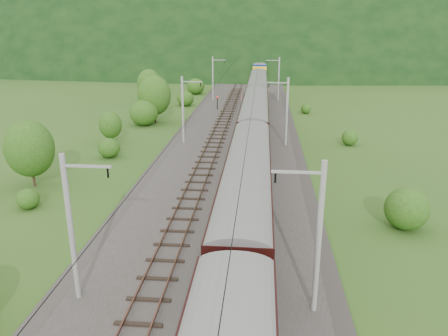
{
  "coord_description": "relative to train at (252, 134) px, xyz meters",
  "views": [
    {
      "loc": [
        3.3,
        -19.22,
        14.22
      ],
      "look_at": [
        0.22,
        15.59,
        2.6
      ],
      "focal_mm": 35.0,
      "sensor_mm": 36.0,
      "label": 1
    }
  ],
  "objects": [
    {
      "name": "ground",
      "position": [
        -2.4,
        -22.47,
        -3.89
      ],
      "size": [
        600.0,
        600.0,
        0.0
      ],
      "primitive_type": "plane",
      "color": "#264F18",
      "rests_on": "ground"
    },
    {
      "name": "railbed",
      "position": [
        -2.4,
        -12.47,
        -3.74
      ],
      "size": [
        14.0,
        220.0,
        0.3
      ],
      "primitive_type": "cube",
      "color": "#38332D",
      "rests_on": "ground"
    },
    {
      "name": "track_left",
      "position": [
        -4.8,
        -12.47,
        -3.52
      ],
      "size": [
        2.4,
        220.0,
        0.27
      ],
      "color": "brown",
      "rests_on": "railbed"
    },
    {
      "name": "track_right",
      "position": [
        -0.0,
        -12.47,
        -3.52
      ],
      "size": [
        2.4,
        220.0,
        0.27
      ],
      "color": "brown",
      "rests_on": "railbed"
    },
    {
      "name": "catenary_left",
      "position": [
        -8.52,
        9.53,
        0.61
      ],
      "size": [
        2.54,
        192.28,
        8.0
      ],
      "color": "gray",
      "rests_on": "railbed"
    },
    {
      "name": "catenary_right",
      "position": [
        3.72,
        9.53,
        0.61
      ],
      "size": [
        2.54,
        192.28,
        8.0
      ],
      "color": "gray",
      "rests_on": "railbed"
    },
    {
      "name": "overhead_wires",
      "position": [
        -2.4,
        -12.47,
        3.21
      ],
      "size": [
        4.83,
        198.0,
        0.03
      ],
      "color": "black",
      "rests_on": "ground"
    },
    {
      "name": "mountain_main",
      "position": [
        -2.4,
        237.53,
        -3.89
      ],
      "size": [
        504.0,
        360.0,
        244.0
      ],
      "primitive_type": "ellipsoid",
      "color": "black",
      "rests_on": "ground"
    },
    {
      "name": "mountain_ridge",
      "position": [
        -122.4,
        277.53,
        -3.89
      ],
      "size": [
        336.0,
        280.0,
        132.0
      ],
      "primitive_type": "ellipsoid",
      "color": "black",
      "rests_on": "ground"
    },
    {
      "name": "train",
      "position": [
        0.0,
        0.0,
        0.0
      ],
      "size": [
        3.33,
        159.8,
        5.81
      ],
      "color": "black",
      "rests_on": "ground"
    },
    {
      "name": "hazard_post_near",
      "position": [
        -3.05,
        40.77,
        -2.92
      ],
      "size": [
        0.14,
        0.14,
        1.34
      ],
      "primitive_type": "cylinder",
      "color": "red",
      "rests_on": "railbed"
    },
    {
      "name": "hazard_post_far",
      "position": [
        -2.18,
        37.16,
        -2.94
      ],
      "size": [
        0.14,
        0.14,
        1.29
      ],
      "primitive_type": "cylinder",
      "color": "red",
      "rests_on": "railbed"
    },
    {
      "name": "signal",
      "position": [
        -6.7,
        31.35,
        -2.29
      ],
      "size": [
        0.24,
        0.24,
        2.21
      ],
      "color": "black",
      "rests_on": "railbed"
    },
    {
      "name": "vegetation_left",
      "position": [
        -16.58,
        -0.08,
        -1.16
      ],
      "size": [
        10.92,
        141.65,
        7.06
      ],
      "color": "#224612",
      "rests_on": "ground"
    }
  ]
}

